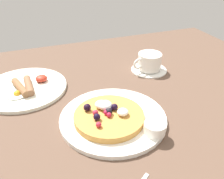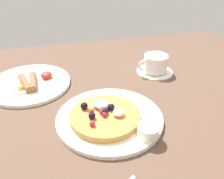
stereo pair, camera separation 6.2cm
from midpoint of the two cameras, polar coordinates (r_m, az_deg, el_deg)
name	(u,v)px [view 2 (the right image)]	position (r cm, az deg, el deg)	size (l,w,h in cm)	color
ground_plane	(91,115)	(70.35, -2.34, -6.02)	(151.33, 110.43, 3.00)	brown
pancake_plate	(110,118)	(65.69, 2.14, -6.82)	(28.61, 28.61, 1.22)	white
pancake_with_berries	(104,115)	(63.79, 1.01, -6.14)	(18.44, 18.44, 3.96)	#C78B3E
syrup_ramekin	(148,131)	(59.68, 11.54, -9.60)	(5.36, 5.36, 2.91)	white
breakfast_plate	(29,84)	(84.73, -16.93, 1.27)	(27.24, 27.24, 1.11)	white
fried_breakfast	(31,82)	(82.35, -16.43, 1.68)	(12.98, 11.13, 2.44)	#8A5E41
coffee_saucer	(155,71)	(91.34, 11.95, 4.17)	(13.18, 13.18, 0.76)	white
coffee_cup	(155,63)	(89.76, 12.12, 6.11)	(11.49, 8.51, 5.92)	white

